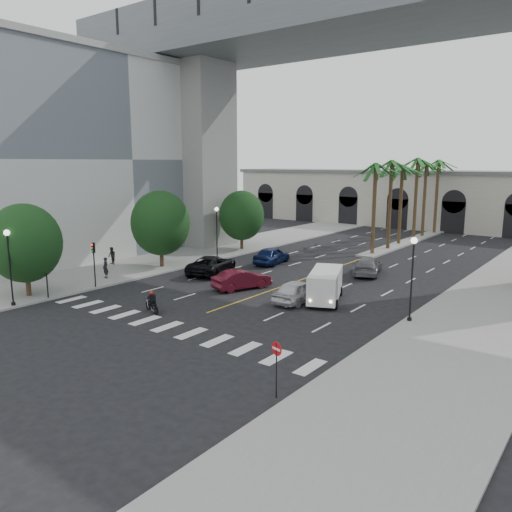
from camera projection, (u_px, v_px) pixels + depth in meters
The scene contains 31 objects.
ground at pixel (185, 320), 31.22m from camera, with size 140.00×140.00×0.00m, color black.
sidewalk_left at pixel (185, 257), 51.85m from camera, with size 8.00×100.00×0.15m, color gray.
sidewalk_right at pixel (498, 306), 34.11m from camera, with size 8.00×100.00×0.15m, color gray.
median at pixel (406, 242), 61.03m from camera, with size 2.00×24.00×0.20m, color gray.
building_left at pixel (85, 157), 54.68m from camera, with size 16.50×32.50×20.60m.
pier_building at pixel (450, 200), 73.60m from camera, with size 71.00×10.50×8.50m.
bridge at pixel (389, 59), 43.03m from camera, with size 75.00×13.00×26.00m.
palm_a at pixel (376, 169), 51.51m from camera, with size 3.20×3.20×10.30m.
palm_b at pixel (392, 166), 54.54m from camera, with size 3.20×3.20×10.60m.
palm_c at pixel (402, 169), 57.94m from camera, with size 3.20×3.20×10.10m.
palm_d at pixel (418, 163), 60.74m from camera, with size 3.20×3.20×10.90m.
palm_e at pixel (426, 166), 64.11m from camera, with size 3.20×3.20×10.40m.
palm_f at pixel (439, 164), 67.02m from camera, with size 3.20×3.20×10.70m.
street_tree_near at pixel (25, 243), 35.81m from camera, with size 5.20×5.20×6.89m.
street_tree_mid at pixel (160, 223), 45.97m from camera, with size 5.44×5.44×7.21m.
street_tree_far at pixel (242, 216), 55.45m from camera, with size 5.04×5.04×6.68m.
lamp_post_left_near at pixel (9, 261), 33.44m from camera, with size 0.40×0.40×5.35m.
lamp_post_left_far at pixel (217, 228), 49.92m from camera, with size 0.40×0.40×5.35m.
lamp_post_right at pixel (412, 272), 30.16m from camera, with size 0.40×0.40×5.35m.
traffic_signal_near at pixel (46, 266), 35.47m from camera, with size 0.25×0.18×3.65m.
traffic_signal_far at pixel (94, 257), 38.61m from camera, with size 0.25×0.18×3.65m.
motorcycle_rider at pixel (152, 303), 32.75m from camera, with size 1.91×0.82×1.44m.
car_a at pixel (298, 291), 35.26m from camera, with size 1.87×4.66×1.59m, color silver.
car_b at pixel (242, 279), 38.83m from camera, with size 1.63×4.68×1.54m, color #54101E.
car_c at pixel (212, 265), 44.12m from camera, with size 2.71×5.88×1.63m, color black.
car_d at pixel (368, 266), 43.88m from camera, with size 2.11×5.20×1.51m, color slate.
car_e at pixel (272, 255), 48.47m from camera, with size 1.98×4.93×1.68m, color #101F4E.
cargo_van at pixel (325, 284), 35.28m from camera, with size 3.79×5.58×2.23m.
pedestrian_a at pixel (106, 268), 41.85m from camera, with size 0.64×0.42×1.75m, color black.
pedestrian_b at pixel (112, 256), 47.44m from camera, with size 0.81×0.63×1.67m, color black.
do_not_enter_sign at pixel (277, 357), 20.66m from camera, with size 0.60×0.18×2.48m.
Camera 1 is at (21.56, -21.23, 9.78)m, focal length 35.00 mm.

